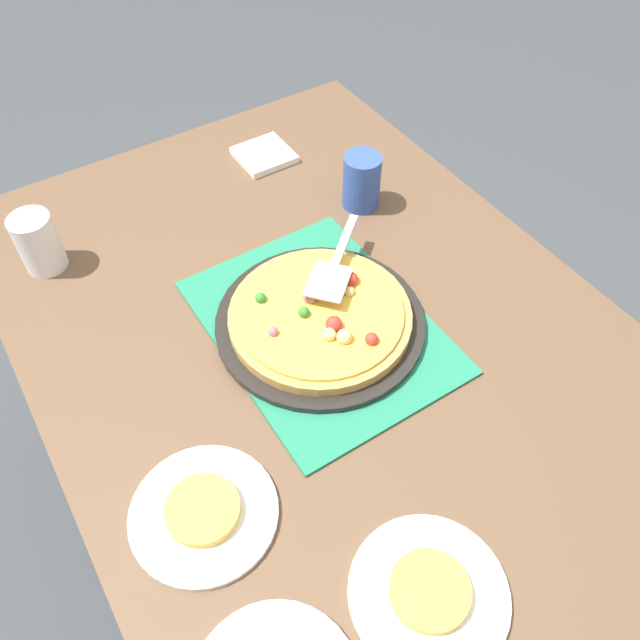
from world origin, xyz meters
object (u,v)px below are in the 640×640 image
at_px(plate_near_left, 204,513).
at_px(pizza_server, 335,263).
at_px(served_slice_right, 430,590).
at_px(plate_far_right, 429,593).
at_px(cup_far, 362,181).
at_px(napkin_stack, 264,155).
at_px(pizza, 320,315).
at_px(served_slice_left, 203,510).
at_px(cup_near, 38,243).
at_px(pizza_pan, 320,322).

xyz_separation_m(plate_near_left, pizza_server, (-0.27, 0.41, 0.07)).
bearing_deg(served_slice_right, plate_far_right, 0.00).
relative_size(cup_far, napkin_stack, 1.00).
relative_size(plate_near_left, cup_far, 1.83).
height_order(plate_far_right, served_slice_right, served_slice_right).
bearing_deg(pizza, napkin_stack, 161.70).
xyz_separation_m(plate_far_right, served_slice_left, (-0.27, -0.21, 0.01)).
xyz_separation_m(plate_near_left, cup_near, (-0.64, -0.03, 0.06)).
bearing_deg(pizza_pan, plate_near_left, -58.09).
distance_m(pizza, plate_near_left, 0.40).
height_order(plate_far_right, napkin_stack, napkin_stack).
distance_m(plate_far_right, napkin_stack, 1.02).
relative_size(cup_near, cup_far, 1.00).
height_order(pizza, plate_far_right, pizza).
bearing_deg(pizza_server, pizza, -48.72).
bearing_deg(plate_far_right, pizza_pan, 164.71).
xyz_separation_m(served_slice_left, napkin_stack, (-0.71, 0.50, -0.01)).
height_order(plate_near_left, served_slice_right, served_slice_right).
bearing_deg(cup_near, served_slice_right, 14.85).
relative_size(served_slice_left, served_slice_right, 1.00).
relative_size(cup_far, pizza_server, 0.59).
bearing_deg(pizza_server, plate_near_left, -56.36).
xyz_separation_m(served_slice_right, napkin_stack, (-0.98, 0.30, -0.01)).
xyz_separation_m(plate_far_right, cup_far, (-0.72, 0.39, 0.06)).
distance_m(pizza_pan, served_slice_right, 0.49).
xyz_separation_m(pizza, cup_far, (-0.25, 0.26, 0.03)).
bearing_deg(served_slice_left, cup_far, 127.28).
bearing_deg(served_slice_right, cup_near, -165.15).
bearing_deg(napkin_stack, plate_far_right, -16.88).
bearing_deg(plate_far_right, cup_near, -165.15).
bearing_deg(napkin_stack, cup_far, 20.29).
xyz_separation_m(served_slice_right, cup_far, (-0.72, 0.39, 0.04)).
xyz_separation_m(served_slice_left, cup_near, (-0.64, -0.03, 0.04)).
distance_m(cup_far, napkin_stack, 0.28).
distance_m(served_slice_left, cup_near, 0.64).
xyz_separation_m(plate_near_left, cup_far, (-0.46, 0.60, 0.06)).
bearing_deg(plate_far_right, napkin_stack, 163.12).
xyz_separation_m(pizza_server, napkin_stack, (-0.44, 0.09, -0.06)).
height_order(plate_near_left, napkin_stack, napkin_stack).
bearing_deg(served_slice_right, pizza_server, 159.27).
bearing_deg(plate_near_left, served_slice_left, 0.00).
bearing_deg(plate_far_right, pizza, 164.64).
distance_m(pizza, napkin_stack, 0.53).
xyz_separation_m(plate_far_right, pizza_server, (-0.54, 0.20, 0.07)).
height_order(plate_near_left, plate_far_right, same).
height_order(pizza_pan, pizza_server, pizza_server).
xyz_separation_m(served_slice_right, pizza_server, (-0.54, 0.20, 0.05)).
height_order(cup_near, pizza_server, cup_near).
bearing_deg(pizza, plate_near_left, -58.25).
bearing_deg(cup_far, pizza_pan, -46.78).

